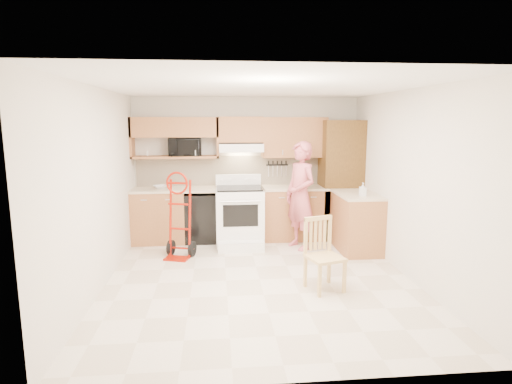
{
  "coord_description": "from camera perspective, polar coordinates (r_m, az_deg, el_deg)",
  "views": [
    {
      "loc": [
        -0.55,
        -5.28,
        2.09
      ],
      "look_at": [
        0.0,
        0.5,
        1.1
      ],
      "focal_mm": 29.42,
      "sensor_mm": 36.0,
      "label": 1
    }
  ],
  "objects": [
    {
      "name": "floor",
      "position": [
        5.71,
        0.49,
        -11.9
      ],
      "size": [
        4.0,
        4.5,
        0.02
      ],
      "primitive_type": "cube",
      "color": "beige",
      "rests_on": "ground"
    },
    {
      "name": "ceiling",
      "position": [
        5.33,
        0.53,
        14.19
      ],
      "size": [
        4.0,
        4.5,
        0.02
      ],
      "primitive_type": "cube",
      "color": "white",
      "rests_on": "ground"
    },
    {
      "name": "wall_back",
      "position": [
        7.61,
        -1.26,
        3.33
      ],
      "size": [
        4.0,
        0.02,
        2.5
      ],
      "primitive_type": "cube",
      "color": "beige",
      "rests_on": "ground"
    },
    {
      "name": "wall_front",
      "position": [
        3.19,
        4.73,
        -5.63
      ],
      "size": [
        4.0,
        0.02,
        2.5
      ],
      "primitive_type": "cube",
      "color": "beige",
      "rests_on": "ground"
    },
    {
      "name": "wall_left",
      "position": [
        5.55,
        -20.63,
        0.34
      ],
      "size": [
        0.02,
        4.5,
        2.5
      ],
      "primitive_type": "cube",
      "color": "beige",
      "rests_on": "ground"
    },
    {
      "name": "wall_right",
      "position": [
        5.93,
        20.21,
        0.93
      ],
      "size": [
        0.02,
        4.5,
        2.5
      ],
      "primitive_type": "cube",
      "color": "beige",
      "rests_on": "ground"
    },
    {
      "name": "backsplash",
      "position": [
        7.59,
        -1.24,
        2.93
      ],
      "size": [
        3.92,
        0.03,
        0.55
      ],
      "primitive_type": "cube",
      "color": "beige",
      "rests_on": "wall_back"
    },
    {
      "name": "lower_cab_left",
      "position": [
        7.48,
        -13.0,
        -3.24
      ],
      "size": [
        0.9,
        0.6,
        0.9
      ],
      "primitive_type": "cube",
      "color": "#A3673B",
      "rests_on": "ground"
    },
    {
      "name": "dishwasher",
      "position": [
        7.43,
        -7.24,
        -3.37
      ],
      "size": [
        0.6,
        0.6,
        0.85
      ],
      "primitive_type": "cube",
      "color": "black",
      "rests_on": "ground"
    },
    {
      "name": "lower_cab_right",
      "position": [
        7.54,
        5.25,
        -2.93
      ],
      "size": [
        1.14,
        0.6,
        0.9
      ],
      "primitive_type": "cube",
      "color": "#A3673B",
      "rests_on": "ground"
    },
    {
      "name": "countertop_left",
      "position": [
        7.36,
        -10.82,
        0.35
      ],
      "size": [
        1.5,
        0.63,
        0.04
      ],
      "primitive_type": "cube",
      "color": "#C5B398",
      "rests_on": "lower_cab_left"
    },
    {
      "name": "countertop_right",
      "position": [
        7.46,
        5.3,
        0.6
      ],
      "size": [
        1.14,
        0.63,
        0.04
      ],
      "primitive_type": "cube",
      "color": "#C5B398",
      "rests_on": "lower_cab_right"
    },
    {
      "name": "cab_return_right",
      "position": [
        7.01,
        13.49,
        -4.13
      ],
      "size": [
        0.6,
        1.0,
        0.9
      ],
      "primitive_type": "cube",
      "color": "#A3673B",
      "rests_on": "ground"
    },
    {
      "name": "countertop_return",
      "position": [
        6.92,
        13.64,
        -0.35
      ],
      "size": [
        0.63,
        1.0,
        0.04
      ],
      "primitive_type": "cube",
      "color": "#C5B398",
      "rests_on": "cab_return_right"
    },
    {
      "name": "pantry_tall",
      "position": [
        7.63,
        11.38,
        1.64
      ],
      "size": [
        0.7,
        0.6,
        2.1
      ],
      "primitive_type": "cube",
      "color": "brown",
      "rests_on": "ground"
    },
    {
      "name": "upper_cab_left",
      "position": [
        7.4,
        -10.99,
        8.64
      ],
      "size": [
        1.5,
        0.33,
        0.34
      ],
      "primitive_type": "cube",
      "color": "#A3673B",
      "rests_on": "wall_back"
    },
    {
      "name": "upper_shelf_mw",
      "position": [
        7.43,
        -10.86,
        4.71
      ],
      "size": [
        1.5,
        0.33,
        0.04
      ],
      "primitive_type": "cube",
      "color": "#A3673B",
      "rests_on": "wall_back"
    },
    {
      "name": "upper_cab_center",
      "position": [
        7.38,
        -2.12,
        8.5
      ],
      "size": [
        0.76,
        0.33,
        0.44
      ],
      "primitive_type": "cube",
      "color": "#A3673B",
      "rests_on": "wall_back"
    },
    {
      "name": "upper_cab_right",
      "position": [
        7.5,
        5.21,
        7.41
      ],
      "size": [
        1.14,
        0.33,
        0.7
      ],
      "primitive_type": "cube",
      "color": "#A3673B",
      "rests_on": "wall_back"
    },
    {
      "name": "range_hood",
      "position": [
        7.33,
        -2.07,
        6.06
      ],
      "size": [
        0.76,
        0.46,
        0.14
      ],
      "primitive_type": "cube",
      "color": "white",
      "rests_on": "wall_back"
    },
    {
      "name": "knife_strip",
      "position": [
        7.62,
        2.91,
        3.25
      ],
      "size": [
        0.4,
        0.05,
        0.29
      ],
      "primitive_type": null,
      "color": "black",
      "rests_on": "backsplash"
    },
    {
      "name": "microwave",
      "position": [
        7.4,
        -9.69,
        6.08
      ],
      "size": [
        0.59,
        0.43,
        0.31
      ],
      "primitive_type": "imported",
      "rotation": [
        0.0,
        0.0,
        0.09
      ],
      "color": "black",
      "rests_on": "upper_shelf_mw"
    },
    {
      "name": "range",
      "position": [
        7.07,
        -2.24,
        -2.66
      ],
      "size": [
        0.79,
        1.04,
        1.16
      ],
      "primitive_type": null,
      "color": "white",
      "rests_on": "ground"
    },
    {
      "name": "person",
      "position": [
        6.88,
        6.05,
        -0.49
      ],
      "size": [
        0.65,
        0.76,
        1.77
      ],
      "primitive_type": "imported",
      "rotation": [
        0.0,
        0.0,
        -1.14
      ],
      "color": "#BA545C",
      "rests_on": "ground"
    },
    {
      "name": "hand_truck",
      "position": [
        6.51,
        -10.54,
        -3.7
      ],
      "size": [
        0.58,
        0.56,
        1.2
      ],
      "primitive_type": null,
      "rotation": [
        0.0,
        0.0,
        -0.31
      ],
      "color": "#9B1305",
      "rests_on": "ground"
    },
    {
      "name": "dining_chair",
      "position": [
        5.31,
        9.36,
        -8.44
      ],
      "size": [
        0.52,
        0.54,
        0.9
      ],
      "primitive_type": null,
      "rotation": [
        0.0,
        0.0,
        0.29
      ],
      "color": "#E1B980",
      "rests_on": "ground"
    },
    {
      "name": "soap_bottle",
      "position": [
        6.68,
        14.32,
        0.36
      ],
      "size": [
        0.1,
        0.1,
        0.21
      ],
      "primitive_type": "imported",
      "rotation": [
        0.0,
        0.0,
        -0.06
      ],
      "color": "white",
      "rests_on": "countertop_return"
    },
    {
      "name": "bowl",
      "position": [
        7.38,
        -12.9,
        0.68
      ],
      "size": [
        0.29,
        0.29,
        0.06
      ],
      "primitive_type": "imported",
      "rotation": [
        0.0,
        0.0,
        0.4
      ],
      "color": "white",
      "rests_on": "countertop_left"
    }
  ]
}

